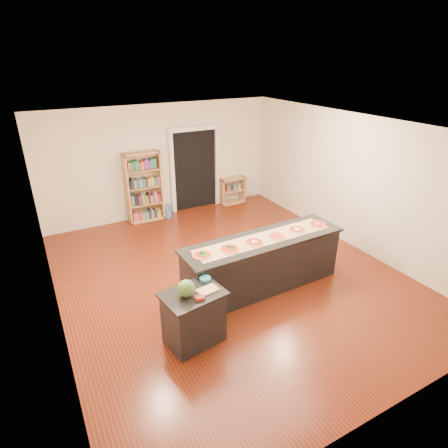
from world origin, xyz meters
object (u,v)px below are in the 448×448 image
side_counter (194,317)px  bookshelf (144,187)px  kitchen_island (263,263)px  watermelon (186,288)px  low_shelf (232,190)px  waste_bin (168,211)px

side_counter → bookshelf: bookshelf is taller
kitchen_island → watermelon: watermelon is taller
kitchen_island → bookshelf: bearing=101.4°
low_shelf → waste_bin: low_shelf is taller
waste_bin → low_shelf: bearing=2.6°
bookshelf → kitchen_island: bearing=-77.0°
bookshelf → waste_bin: size_ratio=5.51×
kitchen_island → watermelon: bearing=-159.5°
side_counter → watermelon: size_ratio=3.53×
watermelon → side_counter: bearing=7.4°
low_shelf → watermelon: bearing=-126.0°
low_shelf → waste_bin: size_ratio=2.31×
kitchen_island → bookshelf: (-0.90, 3.91, 0.38)m
kitchen_island → waste_bin: kitchen_island is taller
side_counter → waste_bin: bearing=65.5°
waste_bin → watermelon: watermelon is taller
watermelon → low_shelf: bearing=54.0°
kitchen_island → low_shelf: kitchen_island is taller
kitchen_island → waste_bin: size_ratio=9.39×
side_counter → low_shelf: size_ratio=1.17×
kitchen_island → watermelon: size_ratio=12.31×
kitchen_island → bookshelf: bookshelf is taller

